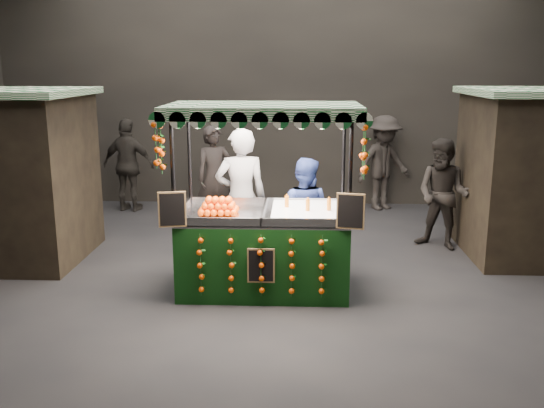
{
  "coord_description": "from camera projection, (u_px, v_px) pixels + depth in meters",
  "views": [
    {
      "loc": [
        0.32,
        -7.83,
        2.95
      ],
      "look_at": [
        -0.03,
        0.07,
        1.12
      ],
      "focal_mm": 39.79,
      "sensor_mm": 36.0,
      "label": 1
    }
  ],
  "objects": [
    {
      "name": "market_hall",
      "position": [
        274.0,
        29.0,
        7.53
      ],
      "size": [
        12.1,
        10.1,
        5.05
      ],
      "color": "black",
      "rests_on": "ground"
    },
    {
      "name": "vendor_grey",
      "position": [
        241.0,
        198.0,
        8.83
      ],
      "size": [
        0.84,
        0.64,
        2.07
      ],
      "rotation": [
        0.0,
        0.0,
        3.34
      ],
      "color": "gray",
      "rests_on": "ground"
    },
    {
      "name": "ground",
      "position": [
        274.0,
        284.0,
        8.3
      ],
      "size": [
        12.0,
        12.0,
        0.0
      ],
      "primitive_type": "plane",
      "color": "black",
      "rests_on": "ground"
    },
    {
      "name": "juice_stall",
      "position": [
        265.0,
        235.0,
        7.91
      ],
      "size": [
        2.54,
        1.5,
        2.46
      ],
      "color": "black",
      "rests_on": "ground"
    },
    {
      "name": "shopper_2",
      "position": [
        129.0,
        165.0,
        12.27
      ],
      "size": [
        1.18,
        0.66,
        1.89
      ],
      "rotation": [
        0.0,
        0.0,
        2.95
      ],
      "color": "#2A2622",
      "rests_on": "ground"
    },
    {
      "name": "shopper_0",
      "position": [
        215.0,
        178.0,
        10.96
      ],
      "size": [
        0.82,
        0.72,
        1.88
      ],
      "rotation": [
        0.0,
        0.0,
        0.49
      ],
      "color": "#2C2624",
      "rests_on": "ground"
    },
    {
      "name": "vendor_blue",
      "position": [
        304.0,
        214.0,
        8.79
      ],
      "size": [
        0.96,
        0.85,
        1.65
      ],
      "rotation": [
        0.0,
        0.0,
        2.82
      ],
      "color": "navy",
      "rests_on": "ground"
    },
    {
      "name": "shopper_4",
      "position": [
        52.0,
        185.0,
        10.75
      ],
      "size": [
        0.98,
        0.82,
        1.72
      ],
      "rotation": [
        0.0,
        0.0,
        3.52
      ],
      "color": "#2B2523",
      "rests_on": "ground"
    },
    {
      "name": "shopper_1",
      "position": [
        443.0,
        194.0,
        9.73
      ],
      "size": [
        1.11,
        1.06,
        1.8
      ],
      "rotation": [
        0.0,
        0.0,
        -0.59
      ],
      "color": "black",
      "rests_on": "ground"
    },
    {
      "name": "shopper_5",
      "position": [
        541.0,
        195.0,
        10.35
      ],
      "size": [
        1.12,
        1.42,
        1.51
      ],
      "rotation": [
        0.0,
        0.0,
        2.13
      ],
      "color": "#2B2623",
      "rests_on": "ground"
    },
    {
      "name": "shopper_3",
      "position": [
        383.0,
        163.0,
        12.39
      ],
      "size": [
        1.45,
        1.26,
        1.94
      ],
      "rotation": [
        0.0,
        0.0,
        0.54
      ],
      "color": "#2B2623",
      "rests_on": "ground"
    }
  ]
}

